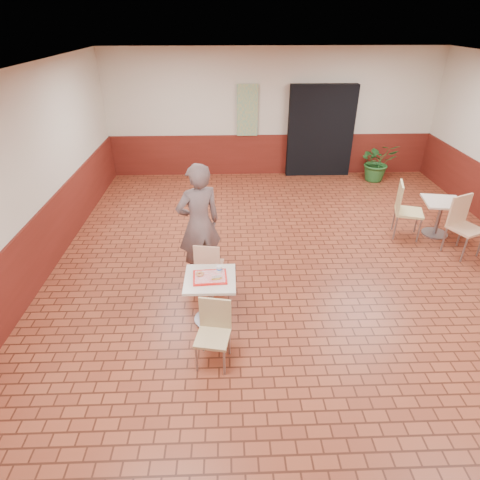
{
  "coord_description": "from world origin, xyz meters",
  "views": [
    {
      "loc": [
        -1.12,
        -4.92,
        3.61
      ],
      "look_at": [
        -0.96,
        -0.21,
        0.95
      ],
      "focal_mm": 30.0,
      "sensor_mm": 36.0,
      "label": 1
    }
  ],
  "objects_px": {
    "ring_donut": "(200,274)",
    "chair_main_back": "(209,264)",
    "customer": "(199,224)",
    "serving_tray": "(210,277)",
    "second_table": "(440,212)",
    "potted_plant": "(378,162)",
    "main_table": "(211,292)",
    "chair_second_front": "(463,222)",
    "chair_main_front": "(214,329)",
    "paper_cup": "(219,269)",
    "long_john_donut": "(217,278)",
    "chair_second_left": "(405,207)"
  },
  "relations": [
    {
      "from": "chair_main_front",
      "to": "chair_main_back",
      "type": "distance_m",
      "value": 1.39
    },
    {
      "from": "long_john_donut",
      "to": "paper_cup",
      "type": "relative_size",
      "value": 1.58
    },
    {
      "from": "customer",
      "to": "serving_tray",
      "type": "bearing_deg",
      "value": 75.26
    },
    {
      "from": "chair_main_back",
      "to": "chair_second_left",
      "type": "distance_m",
      "value": 3.84
    },
    {
      "from": "chair_main_back",
      "to": "second_table",
      "type": "xyz_separation_m",
      "value": [
        4.18,
        1.6,
        0.0
      ]
    },
    {
      "from": "second_table",
      "to": "chair_second_front",
      "type": "distance_m",
      "value": 0.63
    },
    {
      "from": "chair_main_front",
      "to": "chair_second_left",
      "type": "xyz_separation_m",
      "value": [
        3.39,
        2.97,
        0.11
      ]
    },
    {
      "from": "customer",
      "to": "serving_tray",
      "type": "xyz_separation_m",
      "value": [
        0.18,
        -1.04,
        -0.23
      ]
    },
    {
      "from": "main_table",
      "to": "chair_second_left",
      "type": "height_order",
      "value": "chair_second_left"
    },
    {
      "from": "chair_main_back",
      "to": "long_john_donut",
      "type": "relative_size",
      "value": 5.8
    },
    {
      "from": "serving_tray",
      "to": "potted_plant",
      "type": "distance_m",
      "value": 6.44
    },
    {
      "from": "serving_tray",
      "to": "long_john_donut",
      "type": "xyz_separation_m",
      "value": [
        0.09,
        -0.07,
        0.03
      ]
    },
    {
      "from": "chair_main_back",
      "to": "potted_plant",
      "type": "bearing_deg",
      "value": -122.56
    },
    {
      "from": "long_john_donut",
      "to": "chair_second_left",
      "type": "relative_size",
      "value": 0.14
    },
    {
      "from": "main_table",
      "to": "ring_donut",
      "type": "xyz_separation_m",
      "value": [
        -0.13,
        0.03,
        0.27
      ]
    },
    {
      "from": "customer",
      "to": "serving_tray",
      "type": "height_order",
      "value": "customer"
    },
    {
      "from": "ring_donut",
      "to": "chair_second_front",
      "type": "distance_m",
      "value": 4.62
    },
    {
      "from": "chair_main_front",
      "to": "chair_main_back",
      "type": "height_order",
      "value": "chair_main_front"
    },
    {
      "from": "customer",
      "to": "serving_tray",
      "type": "distance_m",
      "value": 1.08
    },
    {
      "from": "customer",
      "to": "potted_plant",
      "type": "xyz_separation_m",
      "value": [
        4.1,
        4.07,
        -0.45
      ]
    },
    {
      "from": "ring_donut",
      "to": "chair_second_left",
      "type": "xyz_separation_m",
      "value": [
        3.57,
        2.24,
        -0.16
      ]
    },
    {
      "from": "chair_main_front",
      "to": "paper_cup",
      "type": "bearing_deg",
      "value": 96.35
    },
    {
      "from": "customer",
      "to": "chair_second_front",
      "type": "bearing_deg",
      "value": 163.35
    },
    {
      "from": "main_table",
      "to": "chair_main_back",
      "type": "height_order",
      "value": "chair_main_back"
    },
    {
      "from": "customer",
      "to": "ring_donut",
      "type": "relative_size",
      "value": 17.49
    },
    {
      "from": "second_table",
      "to": "potted_plant",
      "type": "relative_size",
      "value": 0.71
    },
    {
      "from": "long_john_donut",
      "to": "chair_main_front",
      "type": "bearing_deg",
      "value": -93.02
    },
    {
      "from": "ring_donut",
      "to": "potted_plant",
      "type": "distance_m",
      "value": 6.5
    },
    {
      "from": "potted_plant",
      "to": "chair_main_front",
      "type": "bearing_deg",
      "value": -123.66
    },
    {
      "from": "customer",
      "to": "long_john_donut",
      "type": "distance_m",
      "value": 1.16
    },
    {
      "from": "customer",
      "to": "ring_donut",
      "type": "distance_m",
      "value": 1.03
    },
    {
      "from": "second_table",
      "to": "chair_second_left",
      "type": "relative_size",
      "value": 0.66
    },
    {
      "from": "chair_main_back",
      "to": "potted_plant",
      "type": "distance_m",
      "value": 5.94
    },
    {
      "from": "main_table",
      "to": "serving_tray",
      "type": "xyz_separation_m",
      "value": [
        0.0,
        0.0,
        0.24
      ]
    },
    {
      "from": "long_john_donut",
      "to": "chair_second_left",
      "type": "distance_m",
      "value": 4.1
    },
    {
      "from": "paper_cup",
      "to": "chair_second_front",
      "type": "xyz_separation_m",
      "value": [
        4.08,
        1.57,
        -0.2
      ]
    },
    {
      "from": "ring_donut",
      "to": "potted_plant",
      "type": "relative_size",
      "value": 0.11
    },
    {
      "from": "ring_donut",
      "to": "chair_main_back",
      "type": "bearing_deg",
      "value": 83.17
    },
    {
      "from": "customer",
      "to": "chair_main_back",
      "type": "bearing_deg",
      "value": 86.03
    },
    {
      "from": "paper_cup",
      "to": "chair_main_front",
      "type": "bearing_deg",
      "value": -94.51
    },
    {
      "from": "main_table",
      "to": "potted_plant",
      "type": "distance_m",
      "value": 6.44
    },
    {
      "from": "serving_tray",
      "to": "chair_main_back",
      "type": "bearing_deg",
      "value": 94.17
    },
    {
      "from": "second_table",
      "to": "ring_donut",
      "type": "bearing_deg",
      "value": -152.09
    },
    {
      "from": "long_john_donut",
      "to": "paper_cup",
      "type": "height_order",
      "value": "paper_cup"
    },
    {
      "from": "serving_tray",
      "to": "chair_second_left",
      "type": "bearing_deg",
      "value": 33.44
    },
    {
      "from": "paper_cup",
      "to": "chair_second_left",
      "type": "height_order",
      "value": "chair_second_left"
    },
    {
      "from": "chair_second_left",
      "to": "ring_donut",
      "type": "bearing_deg",
      "value": 139.23
    },
    {
      "from": "chair_main_front",
      "to": "paper_cup",
      "type": "xyz_separation_m",
      "value": [
        0.06,
        0.79,
        0.3
      ]
    },
    {
      "from": "chair_second_front",
      "to": "second_table",
      "type": "bearing_deg",
      "value": 72.25
    },
    {
      "from": "main_table",
      "to": "second_table",
      "type": "xyz_separation_m",
      "value": [
        4.13,
        2.29,
        -0.01
      ]
    }
  ]
}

